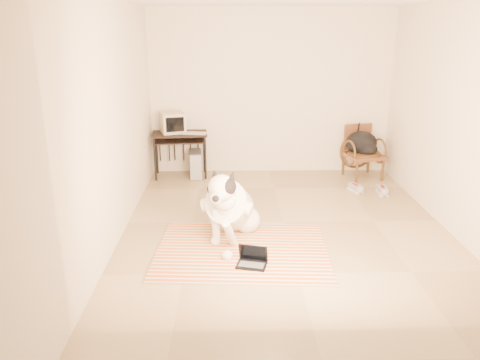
{
  "coord_description": "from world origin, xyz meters",
  "views": [
    {
      "loc": [
        -0.69,
        -5.54,
        2.41
      ],
      "look_at": [
        -0.57,
        -0.57,
        0.76
      ],
      "focal_mm": 35.0,
      "sensor_mm": 36.0,
      "label": 1
    }
  ],
  "objects_px": {
    "crt_monitor": "(173,123)",
    "rattan_chair": "(362,152)",
    "pc_tower": "(196,164)",
    "dog": "(230,208)",
    "computer_desk": "(180,139)",
    "laptop": "(252,260)",
    "backpack": "(362,144)"
  },
  "relations": [
    {
      "from": "laptop",
      "to": "pc_tower",
      "type": "xyz_separation_m",
      "value": [
        -0.8,
        3.11,
        0.14
      ]
    },
    {
      "from": "computer_desk",
      "to": "pc_tower",
      "type": "xyz_separation_m",
      "value": [
        0.25,
        -0.01,
        -0.42
      ]
    },
    {
      "from": "laptop",
      "to": "backpack",
      "type": "distance_m",
      "value": 3.63
    },
    {
      "from": "dog",
      "to": "rattan_chair",
      "type": "xyz_separation_m",
      "value": [
        2.19,
        2.32,
        0.05
      ]
    },
    {
      "from": "dog",
      "to": "crt_monitor",
      "type": "bearing_deg",
      "value": 110.63
    },
    {
      "from": "crt_monitor",
      "to": "pc_tower",
      "type": "distance_m",
      "value": 0.78
    },
    {
      "from": "laptop",
      "to": "pc_tower",
      "type": "distance_m",
      "value": 3.22
    },
    {
      "from": "dog",
      "to": "crt_monitor",
      "type": "height_order",
      "value": "crt_monitor"
    },
    {
      "from": "computer_desk",
      "to": "laptop",
      "type": "bearing_deg",
      "value": -71.47
    },
    {
      "from": "laptop",
      "to": "pc_tower",
      "type": "bearing_deg",
      "value": 104.39
    },
    {
      "from": "crt_monitor",
      "to": "pc_tower",
      "type": "xyz_separation_m",
      "value": [
        0.36,
        -0.05,
        -0.69
      ]
    },
    {
      "from": "computer_desk",
      "to": "pc_tower",
      "type": "relative_size",
      "value": 1.94
    },
    {
      "from": "crt_monitor",
      "to": "backpack",
      "type": "xyz_separation_m",
      "value": [
        3.1,
        -0.14,
        -0.34
      ]
    },
    {
      "from": "pc_tower",
      "to": "backpack",
      "type": "height_order",
      "value": "backpack"
    },
    {
      "from": "pc_tower",
      "to": "backpack",
      "type": "bearing_deg",
      "value": -1.88
    },
    {
      "from": "backpack",
      "to": "computer_desk",
      "type": "bearing_deg",
      "value": 178.06
    },
    {
      "from": "crt_monitor",
      "to": "computer_desk",
      "type": "bearing_deg",
      "value": -21.26
    },
    {
      "from": "crt_monitor",
      "to": "rattan_chair",
      "type": "xyz_separation_m",
      "value": [
        3.11,
        -0.14,
        -0.47
      ]
    },
    {
      "from": "dog",
      "to": "pc_tower",
      "type": "xyz_separation_m",
      "value": [
        -0.57,
        2.4,
        -0.17
      ]
    },
    {
      "from": "pc_tower",
      "to": "backpack",
      "type": "relative_size",
      "value": 0.93
    },
    {
      "from": "laptop",
      "to": "crt_monitor",
      "type": "height_order",
      "value": "crt_monitor"
    },
    {
      "from": "dog",
      "to": "laptop",
      "type": "xyz_separation_m",
      "value": [
        0.23,
        -0.71,
        -0.31
      ]
    },
    {
      "from": "dog",
      "to": "computer_desk",
      "type": "relative_size",
      "value": 1.43
    },
    {
      "from": "crt_monitor",
      "to": "rattan_chair",
      "type": "height_order",
      "value": "crt_monitor"
    },
    {
      "from": "dog",
      "to": "crt_monitor",
      "type": "xyz_separation_m",
      "value": [
        -0.92,
        2.46,
        0.52
      ]
    },
    {
      "from": "crt_monitor",
      "to": "pc_tower",
      "type": "height_order",
      "value": "crt_monitor"
    },
    {
      "from": "computer_desk",
      "to": "crt_monitor",
      "type": "relative_size",
      "value": 2.02
    },
    {
      "from": "pc_tower",
      "to": "laptop",
      "type": "bearing_deg",
      "value": -75.61
    },
    {
      "from": "crt_monitor",
      "to": "rattan_chair",
      "type": "relative_size",
      "value": 0.54
    },
    {
      "from": "dog",
      "to": "backpack",
      "type": "distance_m",
      "value": 3.18
    },
    {
      "from": "backpack",
      "to": "laptop",
      "type": "bearing_deg",
      "value": -122.8
    },
    {
      "from": "laptop",
      "to": "rattan_chair",
      "type": "xyz_separation_m",
      "value": [
        1.96,
        3.03,
        0.35
      ]
    }
  ]
}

